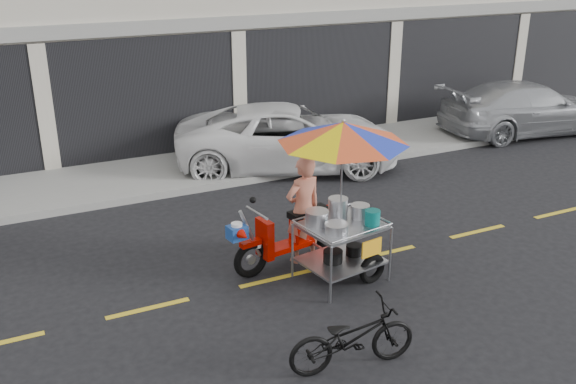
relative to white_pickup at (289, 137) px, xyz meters
name	(u,v)px	position (x,y,z in m)	size (l,w,h in m)	color
ground	(384,253)	(-0.51, -4.70, -0.72)	(90.00, 90.00, 0.00)	black
sidewalk	(256,157)	(-0.51, 0.80, -0.64)	(45.00, 3.00, 0.15)	gray
centerline	(384,253)	(-0.51, -4.70, -0.71)	(42.00, 0.10, 0.01)	gold
white_pickup	(289,137)	(0.00, 0.00, 0.00)	(2.37, 5.15, 1.43)	white
silver_pickup	(527,108)	(6.95, -0.27, -0.01)	(1.96, 4.83, 1.40)	#B0B2B7
near_bicycle	(352,337)	(-2.58, -7.10, -0.29)	(0.56, 1.62, 0.85)	black
food_vendor_rig	(327,176)	(-1.68, -4.78, 0.88)	(2.75, 2.22, 2.53)	black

